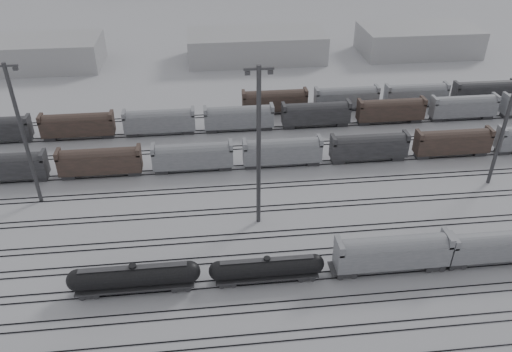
{
  "coord_description": "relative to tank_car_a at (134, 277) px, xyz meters",
  "views": [
    {
      "loc": [
        -6.24,
        -50.04,
        49.26
      ],
      "look_at": [
        1.85,
        22.25,
        4.0
      ],
      "focal_mm": 35.0,
      "sensor_mm": 36.0,
      "label": 1
    }
  ],
  "objects": [
    {
      "name": "warehouse_right",
      "position": [
        76.95,
        94.0,
        1.47
      ],
      "size": [
        35.0,
        18.0,
        8.0
      ],
      "primitive_type": "cube",
      "color": "#969699",
      "rests_on": "ground"
    },
    {
      "name": "hopper_car_b",
      "position": [
        51.27,
        0.0,
        0.72
      ],
      "size": [
        14.71,
        2.92,
        5.26
      ],
      "color": "black",
      "rests_on": "ground"
    },
    {
      "name": "bg_string_far",
      "position": [
        52.45,
        55.0,
        0.27
      ],
      "size": [
        66.0,
        3.0,
        5.6
      ],
      "color": "#4B3630",
      "rests_on": "ground"
    },
    {
      "name": "hopper_car_a",
      "position": [
        35.6,
        0.0,
        1.05
      ],
      "size": [
        16.21,
        3.22,
        5.8
      ],
      "color": "black",
      "rests_on": "ground"
    },
    {
      "name": "light_mast_d",
      "position": [
        61.52,
        20.67,
        10.83
      ],
      "size": [
        4.03,
        0.64,
        25.19
      ],
      "color": "#3C3C3F",
      "rests_on": "ground"
    },
    {
      "name": "light_mast_c",
      "position": [
        18.36,
        13.76,
        11.46
      ],
      "size": [
        4.22,
        0.68,
        26.38
      ],
      "color": "#3C3C3F",
      "rests_on": "ground"
    },
    {
      "name": "bg_string_mid",
      "position": [
        34.95,
        47.0,
        0.27
      ],
      "size": [
        151.0,
        3.0,
        5.6
      ],
      "color": "black",
      "rests_on": "ground"
    },
    {
      "name": "tank_car_b",
      "position": [
        17.93,
        0.0,
        -0.24
      ],
      "size": [
        16.02,
        2.67,
        3.96
      ],
      "color": "black",
      "rests_on": "ground"
    },
    {
      "name": "tank_car_a",
      "position": [
        0.0,
        0.0,
        0.0
      ],
      "size": [
        17.71,
        2.95,
        4.38
      ],
      "color": "black",
      "rests_on": "ground"
    },
    {
      "name": "ground",
      "position": [
        16.95,
        -1.0,
        -2.53
      ],
      "size": [
        900.0,
        900.0,
        0.0
      ],
      "primitive_type": "plane",
      "color": "#B3B3B8",
      "rests_on": "ground"
    },
    {
      "name": "warehouse_left",
      "position": [
        -43.05,
        94.0,
        1.47
      ],
      "size": [
        50.0,
        18.0,
        8.0
      ],
      "primitive_type": "cube",
      "color": "#969699",
      "rests_on": "ground"
    },
    {
      "name": "tracks",
      "position": [
        16.95,
        16.5,
        -2.45
      ],
      "size": [
        220.0,
        71.5,
        0.16
      ],
      "color": "black",
      "rests_on": "ground"
    },
    {
      "name": "light_mast_b",
      "position": [
        -18.36,
        23.68,
        10.59
      ],
      "size": [
        3.96,
        0.63,
        24.73
      ],
      "color": "#3C3C3F",
      "rests_on": "ground"
    },
    {
      "name": "warehouse_mid",
      "position": [
        26.95,
        94.0,
        1.47
      ],
      "size": [
        40.0,
        18.0,
        8.0
      ],
      "primitive_type": "cube",
      "color": "#969699",
      "rests_on": "ground"
    },
    {
      "name": "bg_string_near",
      "position": [
        24.95,
        31.0,
        0.27
      ],
      "size": [
        151.0,
        3.0,
        5.6
      ],
      "color": "gray",
      "rests_on": "ground"
    }
  ]
}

